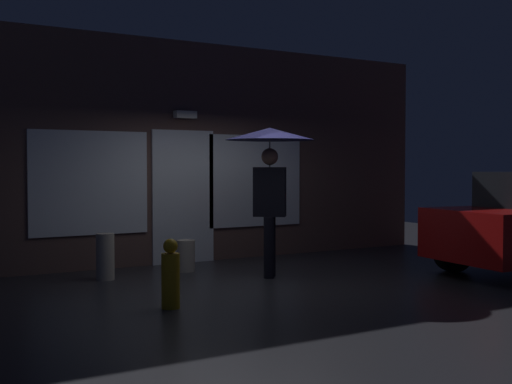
# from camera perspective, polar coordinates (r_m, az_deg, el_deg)

# --- Properties ---
(ground_plane) EXTENTS (18.00, 18.00, 0.00)m
(ground_plane) POSITION_cam_1_polar(r_m,az_deg,el_deg) (9.32, -0.46, -7.70)
(ground_plane) COLOR #26262B
(building_facade) EXTENTS (9.97, 0.48, 3.68)m
(building_facade) POSITION_cam_1_polar(r_m,az_deg,el_deg) (11.26, -6.59, 3.30)
(building_facade) COLOR brown
(building_facade) RESTS_ON ground
(person_with_umbrella) EXTENTS (1.29, 1.29, 2.16)m
(person_with_umbrella) POSITION_cam_1_polar(r_m,az_deg,el_deg) (9.63, 1.18, 3.08)
(person_with_umbrella) COLOR black
(person_with_umbrella) RESTS_ON ground
(sidewalk_bollard) EXTENTS (0.26, 0.26, 0.66)m
(sidewalk_bollard) POSITION_cam_1_polar(r_m,az_deg,el_deg) (9.70, -12.73, -5.40)
(sidewalk_bollard) COLOR #B2A899
(sidewalk_bollard) RESTS_ON ground
(sidewalk_bollard_2) EXTENTS (0.28, 0.28, 0.48)m
(sidewalk_bollard_2) POSITION_cam_1_polar(r_m,az_deg,el_deg) (10.29, -6.00, -5.43)
(sidewalk_bollard_2) COLOR #B2A899
(sidewalk_bollard_2) RESTS_ON ground
(fire_hydrant) EXTENTS (0.21, 0.21, 0.79)m
(fire_hydrant) POSITION_cam_1_polar(r_m,az_deg,el_deg) (7.65, -7.29, -7.10)
(fire_hydrant) COLOR gold
(fire_hydrant) RESTS_ON ground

